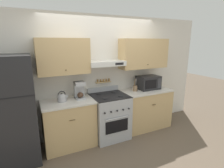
{
  "coord_description": "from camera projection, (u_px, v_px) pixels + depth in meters",
  "views": [
    {
      "loc": [
        -1.46,
        -2.84,
        2.01
      ],
      "look_at": [
        0.05,
        0.26,
        1.17
      ],
      "focal_mm": 28.0,
      "sensor_mm": 36.0,
      "label": 1
    }
  ],
  "objects": [
    {
      "name": "stove_range",
      "position": [
        110.0,
        116.0,
        3.71
      ],
      "size": [
        0.72,
        0.72,
        1.03
      ],
      "color": "#ADAFB5",
      "rests_on": "ground_plane"
    },
    {
      "name": "wall_back",
      "position": [
        105.0,
        69.0,
        3.79
      ],
      "size": [
        5.2,
        0.46,
        2.55
      ],
      "color": "silver",
      "rests_on": "ground_plane"
    },
    {
      "name": "utensil_crock",
      "position": [
        135.0,
        88.0,
        3.95
      ],
      "size": [
        0.1,
        0.1,
        0.28
      ],
      "color": "#8E7051",
      "rests_on": "counter_right"
    },
    {
      "name": "refrigerator",
      "position": [
        9.0,
        112.0,
        2.82
      ],
      "size": [
        0.81,
        0.76,
        1.81
      ],
      "color": "#232326",
      "rests_on": "ground_plane"
    },
    {
      "name": "tea_kettle",
      "position": [
        62.0,
        97.0,
        3.26
      ],
      "size": [
        0.21,
        0.16,
        0.2
      ],
      "color": "#B7B7BC",
      "rests_on": "counter_left"
    },
    {
      "name": "counter_right",
      "position": [
        145.0,
        108.0,
        4.16
      ],
      "size": [
        1.17,
        0.64,
        0.92
      ],
      "color": "tan",
      "rests_on": "ground_plane"
    },
    {
      "name": "counter_left",
      "position": [
        69.0,
        123.0,
        3.39
      ],
      "size": [
        0.97,
        0.64,
        0.92
      ],
      "color": "tan",
      "rests_on": "ground_plane"
    },
    {
      "name": "microwave",
      "position": [
        148.0,
        82.0,
        4.1
      ],
      "size": [
        0.51,
        0.35,
        0.31
      ],
      "color": "#232326",
      "rests_on": "counter_right"
    },
    {
      "name": "coffee_maker",
      "position": [
        80.0,
        90.0,
        3.41
      ],
      "size": [
        0.19,
        0.21,
        0.34
      ],
      "color": "#ADAFB5",
      "rests_on": "counter_left"
    },
    {
      "name": "ground_plane",
      "position": [
        115.0,
        142.0,
        3.58
      ],
      "size": [
        16.0,
        16.0,
        0.0
      ],
      "primitive_type": "plane",
      "color": "brown"
    }
  ]
}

